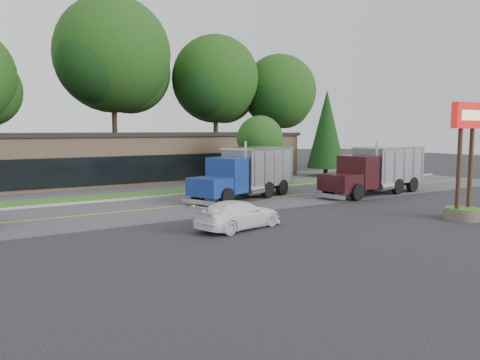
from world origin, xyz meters
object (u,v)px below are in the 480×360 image
object	(u,v)px
rally_car	(239,214)
dump_truck_maroon	(378,169)
dump_truck_blue	(248,171)
bilo_sign	(464,180)

from	to	relation	value
rally_car	dump_truck_maroon	bearing A→B (deg)	-84.48
dump_truck_blue	dump_truck_maroon	bearing A→B (deg)	140.69
dump_truck_maroon	dump_truck_blue	bearing A→B (deg)	-26.80
dump_truck_blue	bilo_sign	bearing A→B (deg)	92.93
dump_truck_blue	dump_truck_maroon	distance (m)	9.63
dump_truck_blue	rally_car	world-z (taller)	dump_truck_blue
bilo_sign	dump_truck_maroon	distance (m)	9.86
dump_truck_blue	rally_car	xyz separation A→B (m)	(-5.77, -7.98, -1.15)
dump_truck_blue	dump_truck_maroon	size ratio (longest dim) A/B	0.92
bilo_sign	dump_truck_blue	bearing A→B (deg)	112.67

